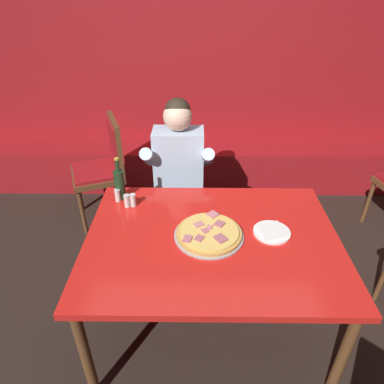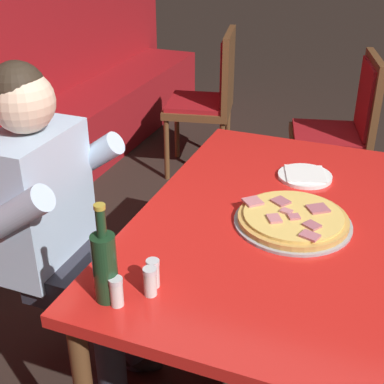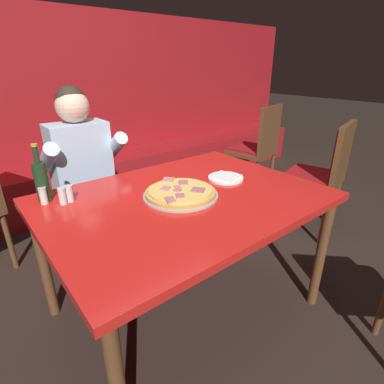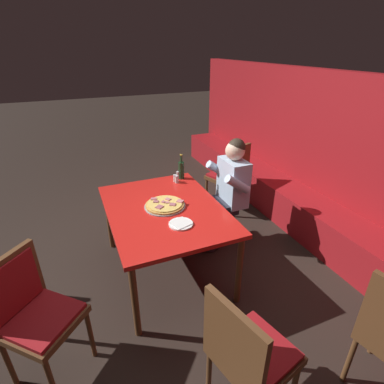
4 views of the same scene
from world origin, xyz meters
The scene contains 14 objects.
ground_plane centered at (0.00, 0.00, 0.00)m, with size 24.00×24.00×0.00m, color black.
booth_wall_panel centered at (0.00, 2.18, 0.95)m, with size 6.80×0.16×1.90m, color maroon.
booth_bench centered at (0.00, 1.86, 0.23)m, with size 6.46×0.48×0.46m, color maroon.
main_dining_table centered at (0.00, 0.00, 0.69)m, with size 1.42×1.05×0.76m.
pizza centered at (-0.02, 0.01, 0.78)m, with size 0.39×0.39×0.05m.
plate_white_paper centered at (0.34, 0.04, 0.77)m, with size 0.21×0.21×0.02m.
beer_bottle centered at (-0.58, 0.40, 0.87)m, with size 0.07×0.07×0.29m.
shaker_oregano centered at (-0.60, 0.36, 0.80)m, with size 0.04×0.04×0.09m.
shaker_red_pepper_flakes centered at (-0.49, 0.30, 0.80)m, with size 0.04×0.04×0.09m.
shaker_parmesan centered at (-0.53, 0.30, 0.80)m, with size 0.04×0.04×0.09m.
diner_seated_blue_shirt centered at (-0.23, 0.79, 0.71)m, with size 0.53×0.53×1.27m.
dining_chair_near_right centered at (1.47, 0.01, 0.57)m, with size 0.53×0.53×0.98m.
dining_chair_far_right centered at (0.66, -1.15, 0.57)m, with size 0.62×0.62×0.97m.
dining_chair_near_left centered at (-0.91, 1.24, 0.57)m, with size 0.57×0.57×0.97m.
Camera 4 is at (2.39, -0.71, 2.16)m, focal length 28.00 mm.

